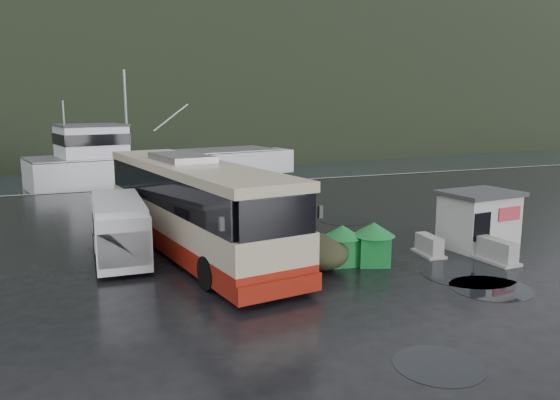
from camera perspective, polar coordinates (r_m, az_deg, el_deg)
name	(u,v)px	position (r m, az deg, el deg)	size (l,w,h in m)	color
ground	(270,264)	(20.36, -1.05, -6.66)	(160.00, 160.00, 0.00)	black
harbor_water	(96,129)	(128.57, -18.71, 7.01)	(300.00, 180.00, 0.02)	black
quay_edge	(171,187)	(39.30, -11.37, 1.34)	(160.00, 0.60, 1.50)	#999993
headland	(101,115)	(268.84, -18.24, 8.41)	(780.00, 540.00, 570.00)	black
coach_bus	(195,252)	(22.18, -8.92, -5.36)	(3.34, 13.58, 3.85)	#BCAC8E
white_van	(121,259)	(21.83, -16.33, -5.91)	(1.93, 5.59, 2.33)	silver
waste_bin_left	(342,264)	(20.38, 6.48, -6.71)	(1.06, 1.06, 1.48)	#14742C
waste_bin_right	(373,264)	(20.54, 9.66, -6.65)	(1.14, 1.14, 1.59)	#14742C
dome_tent	(320,266)	(20.06, 4.24, -6.94)	(2.08, 2.91, 1.14)	#2C2F1C
ticket_kiosk	(477,247)	(23.98, 19.87, -4.67)	(3.00, 2.27, 2.35)	beige
jersey_barrier_a	(496,262)	(22.09, 21.63, -6.04)	(0.86, 1.72, 0.86)	#999993
jersey_barrier_b	(496,243)	(25.03, 21.60, -4.18)	(0.79, 1.58, 0.79)	#999993
jersey_barrier_c	(429,255)	(22.29, 15.26, -5.53)	(0.76, 1.53, 0.76)	#999993
fishing_trawler	(162,175)	(46.23, -12.20, 2.62)	(24.26, 5.33, 9.71)	silver
puddles	(429,269)	(20.47, 15.35, -6.92)	(7.82, 16.85, 0.01)	black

